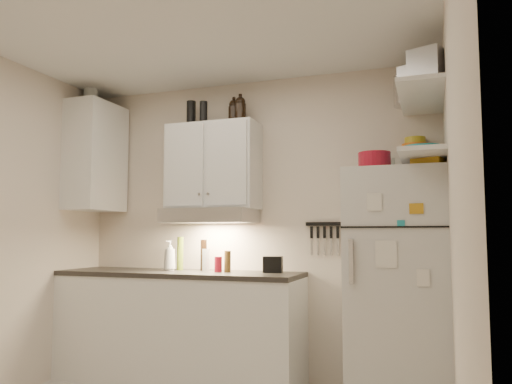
% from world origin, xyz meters
% --- Properties ---
extents(ceiling, '(3.20, 3.00, 0.02)m').
position_xyz_m(ceiling, '(0.00, 0.00, 2.61)').
color(ceiling, silver).
rests_on(ceiling, ground).
extents(back_wall, '(3.20, 0.02, 2.60)m').
position_xyz_m(back_wall, '(0.00, 1.51, 1.30)').
color(back_wall, beige).
rests_on(back_wall, ground).
extents(right_wall, '(0.02, 3.00, 2.60)m').
position_xyz_m(right_wall, '(1.61, 0.00, 1.30)').
color(right_wall, beige).
rests_on(right_wall, ground).
extents(base_cabinet, '(2.10, 0.60, 0.88)m').
position_xyz_m(base_cabinet, '(-0.55, 1.20, 0.44)').
color(base_cabinet, white).
rests_on(base_cabinet, floor).
extents(countertop, '(2.10, 0.62, 0.04)m').
position_xyz_m(countertop, '(-0.55, 1.20, 0.90)').
color(countertop, '#292623').
rests_on(countertop, base_cabinet).
extents(upper_cabinet, '(0.80, 0.33, 0.75)m').
position_xyz_m(upper_cabinet, '(-0.30, 1.33, 1.83)').
color(upper_cabinet, white).
rests_on(upper_cabinet, back_wall).
extents(side_cabinet, '(0.33, 0.55, 1.00)m').
position_xyz_m(side_cabinet, '(-1.44, 1.20, 1.95)').
color(side_cabinet, white).
rests_on(side_cabinet, left_wall).
extents(range_hood, '(0.76, 0.46, 0.12)m').
position_xyz_m(range_hood, '(-0.30, 1.27, 1.39)').
color(range_hood, silver).
rests_on(range_hood, back_wall).
extents(fridge, '(0.70, 0.68, 1.70)m').
position_xyz_m(fridge, '(1.25, 1.16, 0.85)').
color(fridge, silver).
rests_on(fridge, floor).
extents(shelf_hi, '(0.30, 0.95, 0.03)m').
position_xyz_m(shelf_hi, '(1.45, 1.02, 2.20)').
color(shelf_hi, white).
rests_on(shelf_hi, right_wall).
extents(shelf_lo, '(0.30, 0.95, 0.03)m').
position_xyz_m(shelf_lo, '(1.45, 1.02, 1.76)').
color(shelf_lo, white).
rests_on(shelf_lo, right_wall).
extents(knife_strip, '(0.42, 0.02, 0.03)m').
position_xyz_m(knife_strip, '(0.70, 1.49, 1.32)').
color(knife_strip, black).
rests_on(knife_strip, back_wall).
extents(dutch_oven, '(0.30, 0.30, 0.14)m').
position_xyz_m(dutch_oven, '(1.10, 1.13, 1.77)').
color(dutch_oven, maroon).
rests_on(dutch_oven, fridge).
extents(book_stack, '(0.27, 0.30, 0.08)m').
position_xyz_m(book_stack, '(1.50, 0.99, 1.74)').
color(book_stack, '#BA8217').
rests_on(book_stack, fridge).
extents(spice_jar, '(0.06, 0.06, 0.09)m').
position_xyz_m(spice_jar, '(1.22, 1.15, 1.75)').
color(spice_jar, silver).
rests_on(spice_jar, fridge).
extents(stock_pot, '(0.39, 0.39, 0.23)m').
position_xyz_m(stock_pot, '(1.40, 1.29, 2.33)').
color(stock_pot, silver).
rests_on(stock_pot, shelf_hi).
extents(tin_a, '(0.22, 0.21, 0.17)m').
position_xyz_m(tin_a, '(1.40, 0.91, 2.30)').
color(tin_a, '#AAAAAD').
rests_on(tin_a, shelf_hi).
extents(tin_b, '(0.26, 0.26, 0.20)m').
position_xyz_m(tin_b, '(1.50, 0.72, 2.32)').
color(tin_b, '#AAAAAD').
rests_on(tin_b, shelf_hi).
extents(bowl_teal, '(0.26, 0.26, 0.10)m').
position_xyz_m(bowl_teal, '(1.42, 1.37, 1.83)').
color(bowl_teal, teal).
rests_on(bowl_teal, shelf_lo).
extents(bowl_orange, '(0.21, 0.21, 0.06)m').
position_xyz_m(bowl_orange, '(1.39, 1.45, 1.91)').
color(bowl_orange, orange).
rests_on(bowl_orange, bowl_teal).
extents(bowl_yellow, '(0.16, 0.16, 0.05)m').
position_xyz_m(bowl_yellow, '(1.39, 1.45, 1.97)').
color(bowl_yellow, gold).
rests_on(bowl_yellow, bowl_orange).
extents(plates, '(0.35, 0.35, 0.07)m').
position_xyz_m(plates, '(1.44, 1.00, 1.81)').
color(plates, teal).
rests_on(plates, shelf_lo).
extents(growler_a, '(0.10, 0.10, 0.23)m').
position_xyz_m(growler_a, '(-0.14, 1.40, 2.32)').
color(growler_a, black).
rests_on(growler_a, upper_cabinet).
extents(growler_b, '(0.11, 0.11, 0.23)m').
position_xyz_m(growler_b, '(-0.04, 1.32, 2.31)').
color(growler_b, black).
rests_on(growler_b, upper_cabinet).
extents(thermos_a, '(0.09, 0.09, 0.20)m').
position_xyz_m(thermos_a, '(-0.37, 1.27, 2.30)').
color(thermos_a, black).
rests_on(thermos_a, upper_cabinet).
extents(thermos_b, '(0.09, 0.09, 0.24)m').
position_xyz_m(thermos_b, '(-0.54, 1.36, 2.32)').
color(thermos_b, black).
rests_on(thermos_b, upper_cabinet).
extents(side_jar, '(0.13, 0.13, 0.17)m').
position_xyz_m(side_jar, '(-1.51, 1.19, 2.54)').
color(side_jar, silver).
rests_on(side_jar, side_cabinet).
extents(soap_bottle, '(0.14, 0.14, 0.29)m').
position_xyz_m(soap_bottle, '(-0.66, 1.23, 1.06)').
color(soap_bottle, white).
rests_on(soap_bottle, countertop).
extents(pepper_mill, '(0.07, 0.07, 0.18)m').
position_xyz_m(pepper_mill, '(-0.12, 1.23, 1.01)').
color(pepper_mill, brown).
rests_on(pepper_mill, countertop).
extents(oil_bottle, '(0.06, 0.06, 0.29)m').
position_xyz_m(oil_bottle, '(-0.62, 1.34, 1.07)').
color(oil_bottle, '#5C741D').
rests_on(oil_bottle, countertop).
extents(vinegar_bottle, '(0.07, 0.07, 0.27)m').
position_xyz_m(vinegar_bottle, '(-0.39, 1.35, 1.05)').
color(vinegar_bottle, black).
rests_on(vinegar_bottle, countertop).
extents(clear_bottle, '(0.08, 0.08, 0.19)m').
position_xyz_m(clear_bottle, '(-0.33, 1.27, 1.01)').
color(clear_bottle, silver).
rests_on(clear_bottle, countertop).
extents(red_jar, '(0.07, 0.07, 0.13)m').
position_xyz_m(red_jar, '(-0.19, 1.21, 0.98)').
color(red_jar, maroon).
rests_on(red_jar, countertop).
extents(caddy, '(0.17, 0.13, 0.13)m').
position_xyz_m(caddy, '(0.25, 1.30, 0.99)').
color(caddy, black).
rests_on(caddy, countertop).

